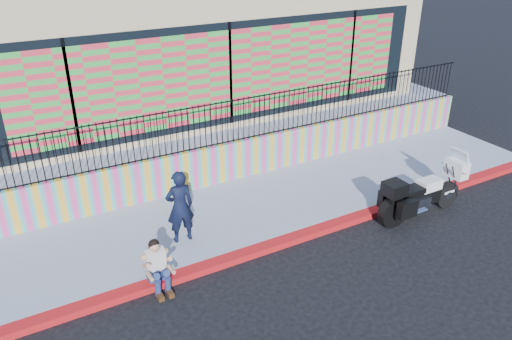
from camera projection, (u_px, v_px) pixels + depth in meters
ground at (312, 235)px, 11.67m from camera, size 90.00×90.00×0.00m
red_curb at (312, 232)px, 11.63m from camera, size 16.00×0.30×0.15m
sidewalk at (275, 202)px, 12.93m from camera, size 16.00×3.00×0.15m
mural_wall at (246, 157)px, 13.90m from camera, size 16.00×0.20×1.10m
metal_fence at (246, 119)px, 13.40m from camera, size 15.80×0.04×1.20m
elevated_platform at (179, 108)px, 17.93m from camera, size 16.00×10.00×1.25m
storefront_building at (176, 35)px, 16.60m from camera, size 14.00×8.06×4.00m
police_motorcycle at (421, 193)px, 12.14m from camera, size 2.53×0.84×1.57m
police_officer at (180, 207)px, 10.86m from camera, size 0.65×0.45×1.71m
seated_man at (159, 271)px, 9.74m from camera, size 0.54×0.71×1.06m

